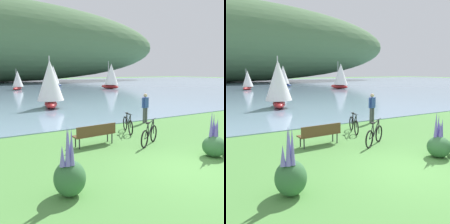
# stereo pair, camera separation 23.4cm
# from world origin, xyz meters

# --- Properties ---
(ground_plane) EXTENTS (200.00, 200.00, 0.00)m
(ground_plane) POSITION_xyz_m (0.00, 0.00, 0.00)
(ground_plane) COLOR #518E42
(park_bench_near_camera) EXTENTS (1.82, 0.58, 0.88)m
(park_bench_near_camera) POSITION_xyz_m (-1.27, 3.80, 0.52)
(park_bench_near_camera) COLOR brown
(park_bench_near_camera) RESTS_ON ground
(bicycle_leaning_near_bench) EXTENTS (1.56, 0.94, 1.01)m
(bicycle_leaning_near_bench) POSITION_xyz_m (0.69, 2.76, 0.40)
(bicycle_leaning_near_bench) COLOR black
(bicycle_leaning_near_bench) RESTS_ON ground
(bicycle_beside_path) EXTENTS (0.67, 1.68, 1.01)m
(bicycle_beside_path) POSITION_xyz_m (1.15, 4.95, 0.40)
(bicycle_beside_path) COLOR black
(bicycle_beside_path) RESTS_ON ground
(person_at_shoreline) EXTENTS (0.58, 0.33, 1.71)m
(person_at_shoreline) POSITION_xyz_m (3.46, 6.50, 0.98)
(person_at_shoreline) COLOR #4C4C51
(person_at_shoreline) RESTS_ON ground
(echium_bush_closest_to_camera) EXTENTS (0.82, 0.82, 1.63)m
(echium_bush_closest_to_camera) POSITION_xyz_m (1.69, 0.41, 0.44)
(echium_bush_closest_to_camera) COLOR #386B3D
(echium_bush_closest_to_camera) RESTS_ON ground
(echium_bush_mid_cluster) EXTENTS (0.78, 0.78, 1.77)m
(echium_bush_mid_cluster) POSITION_xyz_m (-3.80, 0.30, 0.52)
(echium_bush_mid_cluster) COLOR #386B3D
(echium_bush_mid_cluster) RESTS_ON ground
(sailboat_nearest_to_shore) EXTENTS (3.73, 2.32, 4.31)m
(sailboat_nearest_to_shore) POSITION_xyz_m (9.78, 41.13, 2.07)
(sailboat_nearest_to_shore) COLOR navy
(sailboat_nearest_to_shore) RESTS_ON bay_water
(sailboat_mid_bay) EXTENTS (2.41, 2.75, 3.28)m
(sailboat_mid_bay) POSITION_xyz_m (2.79, 37.49, 1.58)
(sailboat_mid_bay) COLOR #B22323
(sailboat_mid_bay) RESTS_ON bay_water
(sailboat_toward_hillside) EXTENTS (2.81, 4.03, 4.55)m
(sailboat_toward_hillside) POSITION_xyz_m (16.71, 32.18, 2.18)
(sailboat_toward_hillside) COLOR #B22323
(sailboat_toward_hillside) RESTS_ON bay_water
(sailboat_far_off) EXTENTS (2.61, 3.68, 4.17)m
(sailboat_far_off) POSITION_xyz_m (0.62, 15.00, 2.00)
(sailboat_far_off) COLOR #B22323
(sailboat_far_off) RESTS_ON bay_water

